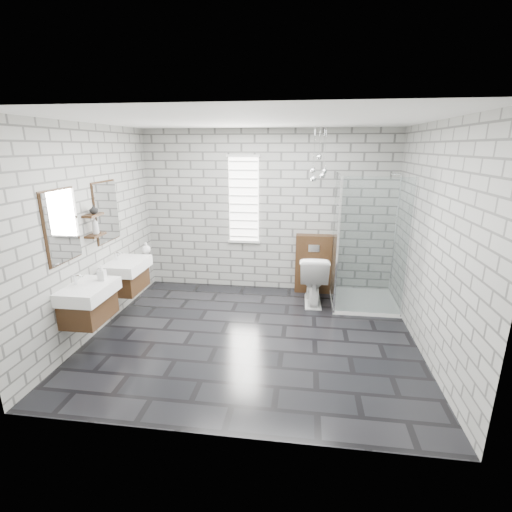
% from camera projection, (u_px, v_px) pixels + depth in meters
% --- Properties ---
extents(floor, '(4.20, 3.60, 0.02)m').
position_uv_depth(floor, '(252.00, 336.00, 4.93)').
color(floor, black).
rests_on(floor, ground).
extents(ceiling, '(4.20, 3.60, 0.02)m').
position_uv_depth(ceiling, '(252.00, 119.00, 4.16)').
color(ceiling, white).
rests_on(ceiling, wall_back).
extents(wall_back, '(4.20, 0.02, 2.70)m').
position_uv_depth(wall_back, '(267.00, 212.00, 6.26)').
color(wall_back, '#9E9E99').
rests_on(wall_back, floor).
extents(wall_front, '(4.20, 0.02, 2.70)m').
position_uv_depth(wall_front, '(218.00, 292.00, 2.82)').
color(wall_front, '#9E9E99').
rests_on(wall_front, floor).
extents(wall_left, '(0.02, 3.60, 2.70)m').
position_uv_depth(wall_left, '(92.00, 232.00, 4.81)').
color(wall_left, '#9E9E99').
rests_on(wall_left, floor).
extents(wall_right, '(0.02, 3.60, 2.70)m').
position_uv_depth(wall_right, '(433.00, 243.00, 4.27)').
color(wall_right, '#9E9E99').
rests_on(wall_right, floor).
extents(vanity_left, '(0.47, 0.70, 1.57)m').
position_uv_depth(vanity_left, '(86.00, 292.00, 4.38)').
color(vanity_left, '#3D2512').
rests_on(vanity_left, wall_left).
extents(vanity_right, '(0.47, 0.70, 1.57)m').
position_uv_depth(vanity_right, '(125.00, 267.00, 5.31)').
color(vanity_right, '#3D2512').
rests_on(vanity_right, wall_left).
extents(shelf_lower, '(0.14, 0.30, 0.03)m').
position_uv_depth(shelf_lower, '(96.00, 235.00, 4.76)').
color(shelf_lower, '#3D2512').
rests_on(shelf_lower, wall_left).
extents(shelf_upper, '(0.14, 0.30, 0.03)m').
position_uv_depth(shelf_upper, '(93.00, 215.00, 4.69)').
color(shelf_upper, '#3D2512').
rests_on(shelf_upper, wall_left).
extents(window, '(0.56, 0.05, 1.48)m').
position_uv_depth(window, '(244.00, 200.00, 6.23)').
color(window, white).
rests_on(window, wall_back).
extents(cistern_panel, '(0.60, 0.20, 1.00)m').
position_uv_depth(cistern_panel, '(313.00, 264.00, 6.30)').
color(cistern_panel, '#3D2512').
rests_on(cistern_panel, floor).
extents(flush_plate, '(0.18, 0.01, 0.12)m').
position_uv_depth(flush_plate, '(314.00, 248.00, 6.11)').
color(flush_plate, silver).
rests_on(flush_plate, cistern_panel).
extents(shower_enclosure, '(1.00, 1.00, 2.03)m').
position_uv_depth(shower_enclosure, '(359.00, 275.00, 5.72)').
color(shower_enclosure, white).
rests_on(shower_enclosure, floor).
extents(pendant_cluster, '(0.26, 0.27, 0.79)m').
position_uv_depth(pendant_cluster, '(318.00, 170.00, 5.54)').
color(pendant_cluster, silver).
rests_on(pendant_cluster, ceiling).
extents(toilet, '(0.47, 0.80, 0.80)m').
position_uv_depth(toilet, '(313.00, 279.00, 5.88)').
color(toilet, white).
rests_on(toilet, floor).
extents(soap_bottle_a, '(0.09, 0.09, 0.19)m').
position_uv_depth(soap_bottle_a, '(102.00, 273.00, 4.49)').
color(soap_bottle_a, '#B2B2B2').
rests_on(soap_bottle_a, vanity_left).
extents(soap_bottle_b, '(0.16, 0.16, 0.16)m').
position_uv_depth(soap_bottle_b, '(146.00, 248.00, 5.64)').
color(soap_bottle_b, '#B2B2B2').
rests_on(soap_bottle_b, vanity_right).
extents(soap_bottle_c, '(0.11, 0.11, 0.22)m').
position_uv_depth(soap_bottle_c, '(95.00, 226.00, 4.73)').
color(soap_bottle_c, '#B2B2B2').
rests_on(soap_bottle_c, shelf_lower).
extents(vase, '(0.13, 0.13, 0.11)m').
position_uv_depth(vase, '(94.00, 209.00, 4.68)').
color(vase, '#B2B2B2').
rests_on(vase, shelf_upper).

